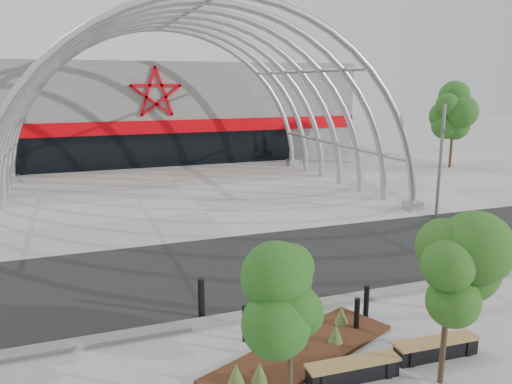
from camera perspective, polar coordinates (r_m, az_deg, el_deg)
name	(u,v)px	position (r m, az deg, el deg)	size (l,w,h in m)	color
ground	(302,304)	(15.29, 5.28, -12.66)	(140.00, 140.00, 0.00)	gray
road	(261,264)	(18.26, 0.54, -8.28)	(140.00, 7.00, 0.02)	black
forecourt	(188,195)	(29.33, -7.73, -0.35)	(60.00, 17.00, 0.04)	#A19B92
kerb	(306,306)	(15.07, 5.70, -12.83)	(60.00, 0.50, 0.12)	slate
arena_building	(143,110)	(46.38, -12.75, 9.12)	(34.00, 15.24, 8.00)	slate
vault_canopy	(188,195)	(29.34, -7.73, -0.35)	(20.80, 15.80, 20.36)	#9FA5AA
planting_bed	(299,350)	(12.71, 4.98, -17.55)	(5.53, 3.64, 0.56)	black
signal_pole	(441,159)	(25.54, 20.34, 3.57)	(0.15, 0.77, 5.48)	slate
street_tree_0	(291,307)	(9.70, 4.03, -12.99)	(1.42, 1.42, 3.23)	black
street_tree_1	(450,270)	(11.33, 21.30, -8.27)	(1.55, 1.55, 3.68)	black
bench_0	(353,371)	(11.95, 11.02, -19.40)	(2.20, 0.58, 0.46)	black
bench_1	(436,349)	(13.27, 19.87, -16.49)	(2.20, 0.57, 0.46)	black
bollard_0	(245,324)	(13.11, -1.25, -14.80)	(0.15, 0.15, 0.95)	black
bollard_1	(201,298)	(14.31, -6.26, -12.00)	(0.18, 0.18, 1.15)	black
bollard_2	(357,315)	(13.83, 11.45, -13.60)	(0.15, 0.15, 0.93)	black
bollard_3	(366,302)	(14.60, 12.50, -12.15)	(0.15, 0.15, 0.95)	black
bollard_4	(439,292)	(15.66, 20.23, -10.65)	(0.17, 0.17, 1.07)	black
bg_tree_1	(454,112)	(40.79, 21.70, 8.49)	(2.70, 2.70, 5.91)	#302116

